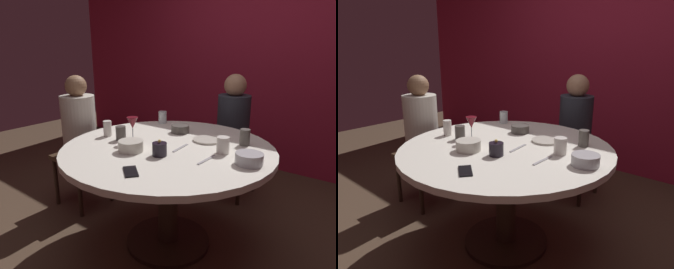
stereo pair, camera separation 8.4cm
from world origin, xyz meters
The scene contains 19 objects.
ground_plane centered at (0.00, 0.00, 0.00)m, with size 8.00×8.00×0.00m, color #4C3828.
back_wall centered at (0.00, 1.88, 1.30)m, with size 6.00×0.10×2.60m, color maroon.
dining_table centered at (0.00, 0.00, 0.60)m, with size 1.40×1.40×0.74m.
seated_diner_left centered at (-0.96, 0.00, 0.71)m, with size 0.40×0.40×1.15m.
seated_diner_back centered at (0.00, 0.98, 0.71)m, with size 0.40×0.40×1.14m.
candle_holder centered at (0.07, -0.18, 0.78)m, with size 0.09×0.09×0.10m.
wine_glass centered at (-0.25, -0.08, 0.87)m, with size 0.08×0.08×0.18m.
dinner_plate centered at (0.15, 0.26, 0.75)m, with size 0.20×0.20×0.01m, color beige.
cell_phone centered at (0.11, -0.46, 0.74)m, with size 0.07×0.14×0.01m, color black.
bowl_serving_large centered at (0.56, 0.03, 0.77)m, with size 0.16×0.16×0.07m, color #B7B7BC.
bowl_salad_center centered at (-0.13, 0.32, 0.77)m, with size 0.14×0.14×0.06m, color #4C4742.
bowl_small_white centered at (-0.13, -0.22, 0.77)m, with size 0.16×0.16×0.07m, color beige.
cup_near_candle centered at (-0.42, 0.46, 0.79)m, with size 0.07×0.07×0.10m, color silver.
cup_by_left_diner centered at (-0.50, -0.09, 0.80)m, with size 0.06×0.06×0.11m, color silver.
cup_by_right_diner centered at (0.40, 0.33, 0.79)m, with size 0.07×0.07×0.11m, color #4C4742.
cup_center_front centered at (0.35, 0.10, 0.79)m, with size 0.08×0.08×0.11m, color silver.
cup_far_edge centered at (-0.35, -0.09, 0.79)m, with size 0.07×0.07×0.10m, color #4C4742.
fork_near_plate centered at (0.09, 0.01, 0.74)m, with size 0.02×0.18×0.01m, color #B7B7BC.
knife_near_plate centered at (0.34, -0.07, 0.74)m, with size 0.02×0.18×0.01m, color #B7B7BC.
Camera 1 is at (1.17, -1.52, 1.38)m, focal length 32.36 mm.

